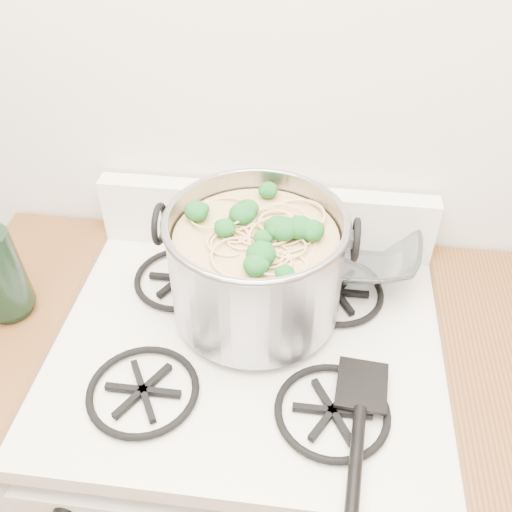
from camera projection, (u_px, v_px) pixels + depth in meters
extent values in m
plane|color=silver|center=(270.00, 53.00, 1.09)|extent=(3.60, 0.00, 3.60)
cube|color=white|center=(250.00, 469.00, 1.45)|extent=(0.76, 0.65, 0.81)
cube|color=white|center=(248.00, 348.00, 1.14)|extent=(0.76, 0.65, 0.04)
cube|color=black|center=(248.00, 337.00, 1.12)|extent=(0.60, 0.56, 0.02)
cylinder|color=black|center=(65.00, 510.00, 1.00)|extent=(0.04, 0.03, 0.04)
cube|color=silver|center=(57.00, 439.00, 1.48)|extent=(0.25, 0.65, 0.88)
cube|color=#513313|center=(7.00, 317.00, 1.18)|extent=(0.25, 0.65, 0.04)
cylinder|color=#96959D|center=(256.00, 265.00, 1.10)|extent=(0.33, 0.33, 0.22)
torus|color=#96959D|center=(256.00, 220.00, 1.03)|extent=(0.35, 0.35, 0.01)
torus|color=black|center=(160.00, 224.00, 1.07)|extent=(0.01, 0.08, 0.08)
torus|color=black|center=(356.00, 240.00, 1.03)|extent=(0.01, 0.08, 0.08)
cylinder|color=tan|center=(256.00, 272.00, 1.11)|extent=(0.31, 0.31, 0.18)
sphere|color=#17571E|center=(256.00, 228.00, 1.04)|extent=(0.04, 0.04, 0.04)
sphere|color=#17571E|center=(256.00, 228.00, 1.04)|extent=(0.04, 0.04, 0.04)
sphere|color=#17571E|center=(256.00, 228.00, 1.04)|extent=(0.04, 0.04, 0.04)
sphere|color=#17571E|center=(256.00, 228.00, 1.04)|extent=(0.04, 0.04, 0.04)
sphere|color=#17571E|center=(256.00, 228.00, 1.04)|extent=(0.04, 0.04, 0.04)
sphere|color=#17571E|center=(256.00, 228.00, 1.04)|extent=(0.04, 0.04, 0.04)
sphere|color=#17571E|center=(256.00, 228.00, 1.04)|extent=(0.04, 0.04, 0.04)
sphere|color=#17571E|center=(256.00, 228.00, 1.04)|extent=(0.04, 0.04, 0.04)
sphere|color=#17571E|center=(256.00, 228.00, 1.04)|extent=(0.04, 0.04, 0.04)
sphere|color=#17571E|center=(256.00, 228.00, 1.04)|extent=(0.04, 0.04, 0.04)
sphere|color=#17571E|center=(256.00, 228.00, 1.04)|extent=(0.04, 0.04, 0.04)
sphere|color=#17571E|center=(256.00, 228.00, 1.04)|extent=(0.04, 0.04, 0.04)
sphere|color=#17571E|center=(256.00, 228.00, 1.04)|extent=(0.04, 0.04, 0.04)
imported|color=white|center=(346.00, 252.00, 1.28)|extent=(0.13, 0.13, 0.03)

